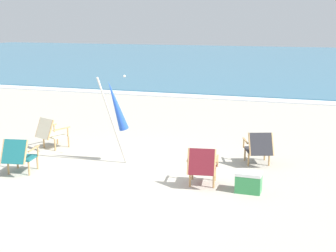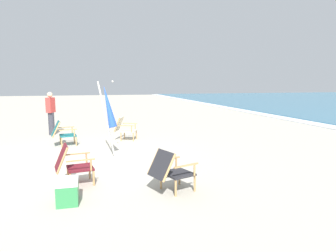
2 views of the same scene
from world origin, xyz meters
name	(u,v)px [view 1 (image 1 of 2)]	position (x,y,z in m)	size (l,w,h in m)	color
ground_plane	(111,176)	(0.00, 0.00, 0.00)	(80.00, 80.00, 0.00)	#B7AF9E
sea	(270,60)	(0.00, 31.10, 0.05)	(80.00, 40.00, 0.10)	teal
surf_band	(219,97)	(0.00, 10.80, 0.03)	(80.00, 1.10, 0.06)	white
beach_chair_mid_center	(259,147)	(2.85, 1.75, 0.42)	(0.79, 0.90, 0.78)	#28282D
beach_chair_back_right	(51,132)	(-2.39, 1.51, 0.43)	(0.79, 0.86, 0.81)	beige
beach_chair_back_left	(202,166)	(1.98, -0.01, 0.43)	(0.68, 0.79, 0.81)	maroon
beach_chair_front_left	(19,155)	(-1.92, -0.49, 0.43)	(0.69, 0.82, 0.79)	#196066
umbrella_furled_blue	(116,107)	(-0.24, 0.86, 1.33)	(0.64, 0.53, 2.04)	#B7B2A8
cooler_box	(249,182)	(2.90, -0.03, 0.20)	(0.49, 0.35, 0.40)	#338C4C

